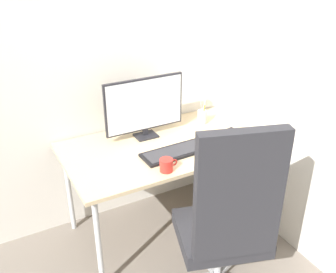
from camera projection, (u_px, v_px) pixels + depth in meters
The scene contains 11 objects.
ground_plane at pixel (165, 226), 3.01m from camera, with size 8.00×8.00×0.00m, color slate.
wall_back at pixel (136, 36), 2.71m from camera, with size 2.96×0.04×2.80m, color silver.
wall_side_right at pixel (279, 43), 2.52m from camera, with size 0.04×2.35×2.80m, color silver.
desk at pixel (165, 151), 2.71m from camera, with size 1.41×0.79×0.73m.
office_chair at pixel (229, 219), 2.14m from camera, with size 0.63×0.61×1.22m.
monitor at pixel (145, 106), 2.69m from camera, with size 0.59×0.13×0.44m.
keyboard at pixel (176, 152), 2.57m from camera, with size 0.48×0.19×0.02m.
mouse at pixel (215, 137), 2.73m from camera, with size 0.05×0.10×0.04m, color black.
pen_holder at pixel (202, 117), 2.97m from camera, with size 0.07×0.07×0.19m.
notebook at pixel (235, 134), 2.81m from camera, with size 0.10×0.16×0.02m, color black.
coffee_mug at pixel (167, 165), 2.35m from camera, with size 0.12×0.08×0.08m.
Camera 1 is at (-1.11, -2.09, 2.00)m, focal length 41.02 mm.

